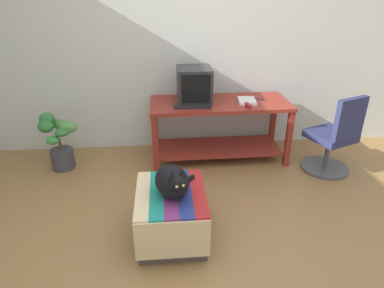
# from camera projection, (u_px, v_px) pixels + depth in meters

# --- Properties ---
(ground_plane) EXTENTS (14.00, 14.00, 0.00)m
(ground_plane) POSITION_uv_depth(u_px,v_px,m) (199.00, 255.00, 2.61)
(ground_plane) COLOR olive
(back_wall) EXTENTS (8.00, 0.10, 2.60)m
(back_wall) POSITION_uv_depth(u_px,v_px,m) (181.00, 41.00, 3.88)
(back_wall) COLOR silver
(back_wall) RESTS_ON ground_plane
(desk) EXTENTS (1.57, 0.66, 0.70)m
(desk) POSITION_uv_depth(u_px,v_px,m) (219.00, 120.00, 3.86)
(desk) COLOR maroon
(desk) RESTS_ON ground_plane
(tv_monitor) EXTENTS (0.37, 0.39, 0.38)m
(tv_monitor) POSITION_uv_depth(u_px,v_px,m) (194.00, 85.00, 3.70)
(tv_monitor) COLOR #28282B
(tv_monitor) RESTS_ON desk
(keyboard) EXTENTS (0.41, 0.17, 0.02)m
(keyboard) POSITION_uv_depth(u_px,v_px,m) (192.00, 106.00, 3.61)
(keyboard) COLOR black
(keyboard) RESTS_ON desk
(book) EXTENTS (0.21, 0.27, 0.03)m
(book) POSITION_uv_depth(u_px,v_px,m) (247.00, 101.00, 3.75)
(book) COLOR white
(book) RESTS_ON desk
(ottoman_with_blanket) EXTENTS (0.55, 0.69, 0.43)m
(ottoman_with_blanket) POSITION_uv_depth(u_px,v_px,m) (171.00, 215.00, 2.72)
(ottoman_with_blanket) COLOR #4C4238
(ottoman_with_blanket) RESTS_ON ground_plane
(cat) EXTENTS (0.37, 0.43, 0.29)m
(cat) POSITION_uv_depth(u_px,v_px,m) (173.00, 181.00, 2.55)
(cat) COLOR black
(cat) RESTS_ON ottoman_with_blanket
(potted_plant) EXTENTS (0.41, 0.31, 0.64)m
(potted_plant) POSITION_uv_depth(u_px,v_px,m) (59.00, 142.00, 3.70)
(potted_plant) COLOR #3D3D42
(potted_plant) RESTS_ON ground_plane
(office_chair) EXTENTS (0.55, 0.55, 0.89)m
(office_chair) POSITION_uv_depth(u_px,v_px,m) (334.00, 140.00, 3.61)
(office_chair) COLOR #4C4C51
(office_chair) RESTS_ON ground_plane
(stapler) EXTENTS (0.06, 0.11, 0.04)m
(stapler) POSITION_uv_depth(u_px,v_px,m) (248.00, 105.00, 3.60)
(stapler) COLOR #A31E1E
(stapler) RESTS_ON desk
(pen) EXTENTS (0.11, 0.10, 0.01)m
(pen) POSITION_uv_depth(u_px,v_px,m) (258.00, 99.00, 3.86)
(pen) COLOR #2351B2
(pen) RESTS_ON desk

